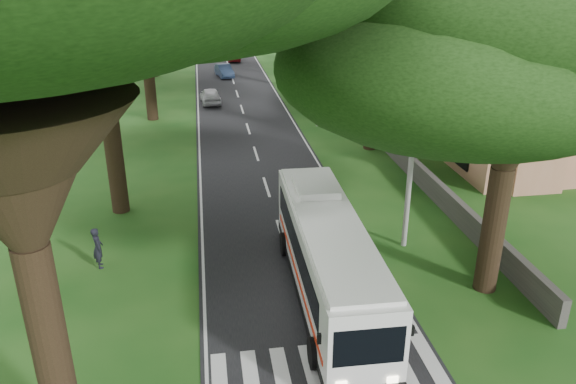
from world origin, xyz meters
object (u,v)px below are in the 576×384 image
Objects in this scene: pole_mid at (319,73)px; pole_far at (281,38)px; distant_car_c at (233,56)px; distant_car_b at (224,71)px; pedestrian at (98,248)px; church at (500,70)px; pole_near at (411,161)px; distant_car_a at (210,96)px; coach_bus at (328,256)px.

pole_far is (0.00, 20.00, 0.00)m from pole_mid.
pole_mid is at bearing 95.86° from distant_car_c.
distant_car_b is 2.20× the size of pedestrian.
church reaches higher than distant_car_c.
pedestrian is (-13.72, 0.17, -3.25)m from pole_near.
pole_far reaches higher than distant_car_a.
pedestrian is at bearing 179.31° from pole_near.
distant_car_a reaches higher than distant_car_b.
distant_car_a is at bearing 77.99° from distant_car_c.
pole_near is at bearing -90.90° from distant_car_b.
pole_far is 42.26m from pedestrian.
church is at bearing 49.87° from coach_bus.
distant_car_a is 21.94m from distant_car_c.
church is 24.65m from distant_car_a.
pole_mid is at bearing 90.00° from pole_near.
distant_car_b is 1.02× the size of distant_car_c.
pole_far reaches higher than coach_bus.
pedestrian is at bearing 158.57° from coach_bus.
pole_mid is 24.20m from coach_bus.
pole_near is 1.00× the size of pole_far.
pole_far is (0.00, 40.00, 0.00)m from pole_near.
distant_car_b is at bearing 126.96° from church.
coach_bus reaches higher than distant_car_c.
pole_near is at bearing 101.90° from distant_car_a.
distant_car_b is (-6.30, 40.35, -3.48)m from pole_near.
distant_car_b is (-18.66, 24.80, -4.21)m from church.
pole_near is at bearing -107.16° from pedestrian.
pole_far is at bearing -129.47° from distant_car_a.
pole_near reaches higher than pedestrian.
distant_car_c is at bearing -26.68° from pedestrian.
distant_car_b is (-6.30, 20.35, -3.48)m from pole_mid.
pole_mid is at bearing -90.00° from pole_far.
pole_near is 4.30× the size of pedestrian.
coach_bus is 44.07m from distant_car_b.
pole_near is 20.00m from pole_mid.
distant_car_a is at bearing 133.53° from pole_mid.
pedestrian reaches higher than distant_car_c.
distant_car_c is (-4.70, 50.23, -3.57)m from pole_near.
church is 3.00× the size of pole_near.
pole_mid and pole_far have the same top height.
church reaches higher than pole_mid.
pedestrian is at bearing -109.01° from pole_far.
distant_car_b is at bearing 107.20° from pole_mid.
coach_bus is at bearing -129.02° from pedestrian.
distant_car_b is 40.86m from pedestrian.
church is 31.32m from distant_car_b.
pole_near is at bearing -128.50° from church.
distant_car_a is (-8.14, 28.57, -3.44)m from pole_near.
pole_mid reaches higher than pedestrian.
pole_mid is 30.80m from distant_car_c.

